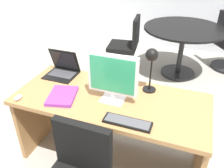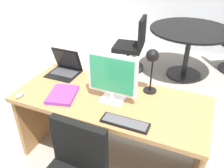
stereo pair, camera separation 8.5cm
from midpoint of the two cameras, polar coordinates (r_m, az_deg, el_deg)
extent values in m
plane|color=gray|center=(3.70, 9.60, -0.68)|extent=(12.00, 12.00, 0.00)
cube|color=#9E7042|center=(2.10, 0.77, -3.76)|extent=(1.69, 0.74, 0.04)
cube|color=#9E7042|center=(2.68, -15.89, -6.18)|extent=(0.04, 0.65, 0.71)
cube|color=#9E7042|center=(2.25, 21.37, -16.13)|extent=(0.04, 0.65, 0.71)
cube|color=#9E7042|center=(2.51, 3.15, -6.74)|extent=(1.49, 0.02, 0.49)
cube|color=silver|center=(2.06, 1.28, -3.69)|extent=(0.20, 0.16, 0.01)
cube|color=silver|center=(2.04, 1.40, -2.64)|extent=(0.04, 0.02, 0.07)
cube|color=silver|center=(1.93, 1.36, 2.32)|extent=(0.42, 0.04, 0.35)
cube|color=#2D9966|center=(1.91, 1.14, 2.06)|extent=(0.38, 0.00, 0.31)
cube|color=black|center=(2.49, -10.58, 2.37)|extent=(0.30, 0.27, 0.01)
cube|color=#38383D|center=(2.50, -10.35, 2.69)|extent=(0.26, 0.15, 0.00)
cube|color=black|center=(2.50, -9.70, 5.85)|extent=(0.30, 0.09, 0.24)
cube|color=black|center=(2.50, -9.81, 5.74)|extent=(0.27, 0.07, 0.20)
cube|color=black|center=(1.81, 4.50, -9.25)|extent=(0.37, 0.11, 0.02)
cube|color=#47474C|center=(1.81, 4.51, -8.98)|extent=(0.34, 0.10, 0.00)
ellipsoid|color=silver|center=(2.23, -20.23, -2.48)|extent=(0.05, 0.09, 0.04)
cylinder|color=black|center=(2.21, 10.12, -1.53)|extent=(0.12, 0.12, 0.01)
cylinder|color=black|center=(2.13, 10.52, 2.17)|extent=(0.02, 0.02, 0.31)
sphere|color=black|center=(2.01, 10.85, 6.67)|extent=(0.11, 0.11, 0.11)
cube|color=purple|center=(2.14, -10.61, -2.50)|extent=(0.29, 0.35, 0.03)
cylinder|color=orange|center=(2.28, 2.73, 1.10)|extent=(0.08, 0.08, 0.08)
torus|color=orange|center=(2.26, 3.66, 1.00)|extent=(0.05, 0.01, 0.05)
cube|color=black|center=(1.78, -6.42, -14.46)|extent=(0.44, 0.07, 0.42)
cylinder|color=black|center=(4.14, 17.24, 2.25)|extent=(0.55, 0.55, 0.04)
cylinder|color=black|center=(3.98, 18.09, 7.08)|extent=(0.08, 0.08, 0.73)
cylinder|color=black|center=(3.85, 19.02, 12.21)|extent=(1.22, 1.22, 0.03)
cylinder|color=black|center=(4.20, 4.28, 4.04)|extent=(0.56, 0.56, 0.04)
cylinder|color=black|center=(4.12, 4.37, 6.25)|extent=(0.05, 0.05, 0.32)
cube|color=black|center=(4.04, 4.49, 8.79)|extent=(0.52, 0.52, 0.08)
cube|color=black|center=(3.91, 7.86, 12.10)|extent=(0.12, 0.44, 0.47)
camera|label=1|loc=(0.04, -88.81, 0.72)|focal=38.24mm
camera|label=2|loc=(0.04, 91.19, -0.72)|focal=38.24mm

